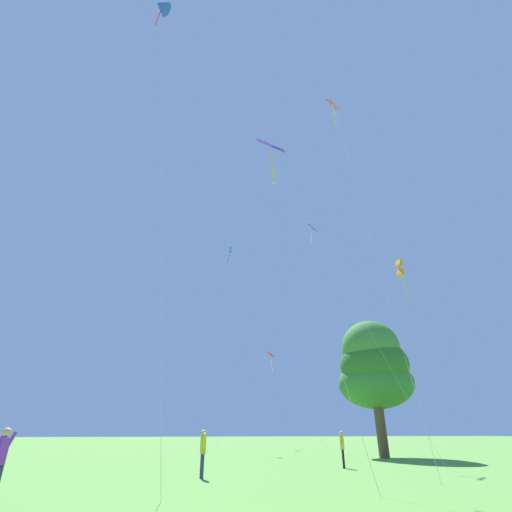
{
  "coord_description": "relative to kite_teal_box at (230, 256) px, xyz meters",
  "views": [
    {
      "loc": [
        -1.38,
        -5.24,
        1.66
      ],
      "look_at": [
        6.67,
        23.31,
        15.61
      ],
      "focal_mm": 26.45,
      "sensor_mm": 36.0,
      "label": 1
    }
  ],
  "objects": [
    {
      "name": "kite_teal_box",
      "position": [
        0.0,
        0.0,
        0.0
      ],
      "size": [
        2.61,
        9.21,
        25.65
      ],
      "color": "teal",
      "rests_on": "ground_plane"
    },
    {
      "name": "kite_purple_streamer",
      "position": [
        -2.16,
        -25.55,
        -3.45
      ],
      "size": [
        2.74,
        10.89,
        22.71
      ],
      "color": "purple",
      "rests_on": "ground_plane"
    },
    {
      "name": "kite_pink_low",
      "position": [
        3.55,
        -25.62,
        2.07
      ],
      "size": [
        3.41,
        9.46,
        28.67
      ],
      "color": "pink",
      "rests_on": "ground_plane"
    },
    {
      "name": "kite_blue_delta",
      "position": [
        -11.38,
        -28.88,
        5.07
      ],
      "size": [
        3.4,
        6.43,
        29.91
      ],
      "color": "blue",
      "rests_on": "ground_plane"
    },
    {
      "name": "kite_red_high",
      "position": [
        6.28,
        0.91,
        -13.78
      ],
      "size": [
        4.0,
        8.91,
        11.54
      ],
      "color": "red",
      "rests_on": "ground_plane"
    },
    {
      "name": "kite_orange_box",
      "position": [
        12.15,
        -19.56,
        -8.76
      ],
      "size": [
        1.17,
        11.28,
        16.33
      ],
      "color": "orange",
      "rests_on": "ground_plane"
    },
    {
      "name": "kite_black_large",
      "position": [
        3.62,
        -20.11,
        -6.9
      ],
      "size": [
        2.83,
        9.42,
        19.11
      ],
      "color": "black",
      "rests_on": "ground_plane"
    },
    {
      "name": "person_in_blue_jacket",
      "position": [
        -6.82,
        -29.49,
        -23.04
      ],
      "size": [
        0.24,
        0.57,
        1.77
      ],
      "color": "#2D3351",
      "rests_on": "ground_plane"
    },
    {
      "name": "person_foreground_watcher",
      "position": [
        -12.93,
        -33.96,
        -23.03
      ],
      "size": [
        0.49,
        0.45,
        1.79
      ],
      "color": "#2D3351",
      "rests_on": "ground_plane"
    },
    {
      "name": "person_with_spool",
      "position": [
        0.98,
        -26.64,
        -23.06
      ],
      "size": [
        0.35,
        0.53,
        1.75
      ],
      "color": "black",
      "rests_on": "ground_plane"
    },
    {
      "name": "tree_left_oak",
      "position": [
        8.16,
        -19.31,
        -17.74
      ],
      "size": [
        5.85,
        5.99,
        10.1
      ],
      "color": "brown",
      "rests_on": "ground_plane"
    }
  ]
}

